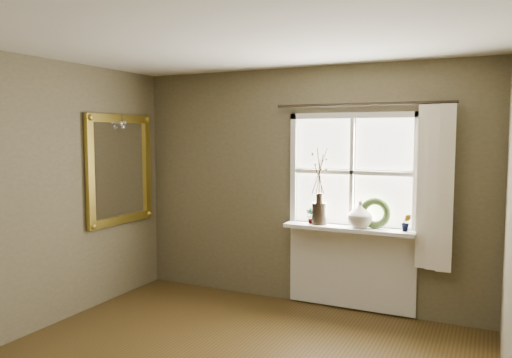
{
  "coord_description": "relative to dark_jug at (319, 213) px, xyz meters",
  "views": [
    {
      "loc": [
        1.89,
        -2.9,
        1.87
      ],
      "look_at": [
        -0.24,
        1.55,
        1.43
      ],
      "focal_mm": 35.0,
      "sensor_mm": 36.0,
      "label": 1
    }
  ],
  "objects": [
    {
      "name": "cream_vase",
      "position": [
        0.44,
        0.0,
        0.02
      ],
      "size": [
        0.33,
        0.33,
        0.28
      ],
      "primitive_type": "imported",
      "rotation": [
        0.0,
        0.0,
        0.28
      ],
      "color": "beige",
      "rests_on": "window_sill"
    },
    {
      "name": "ceiling",
      "position": [
        -0.23,
        -2.12,
        1.56
      ],
      "size": [
        4.5,
        4.5,
        0.0
      ],
      "primitive_type": "plane",
      "color": "silver",
      "rests_on": "ground"
    },
    {
      "name": "potted_plant_right",
      "position": [
        0.9,
        0.0,
        -0.03
      ],
      "size": [
        0.11,
        0.09,
        0.17
      ],
      "primitive_type": "imported",
      "rotation": [
        0.0,
        0.0,
        0.14
      ],
      "color": "#32451E",
      "rests_on": "window_sill"
    },
    {
      "name": "wreath",
      "position": [
        0.58,
        0.04,
        0.0
      ],
      "size": [
        0.35,
        0.23,
        0.33
      ],
      "primitive_type": "torus",
      "rotation": [
        1.36,
        0.0,
        0.32
      ],
      "color": "#32451E",
      "rests_on": "window_sill"
    },
    {
      "name": "window_sill",
      "position": [
        0.32,
        0.0,
        -0.14
      ],
      "size": [
        1.36,
        0.26,
        0.04
      ],
      "primitive_type": "cube",
      "color": "silver",
      "rests_on": "wall_back"
    },
    {
      "name": "dark_jug",
      "position": [
        0.0,
        0.0,
        0.0
      ],
      "size": [
        0.18,
        0.18,
        0.23
      ],
      "primitive_type": "cylinder",
      "rotation": [
        0.0,
        0.0,
        0.17
      ],
      "color": "black",
      "rests_on": "window_sill"
    },
    {
      "name": "window_apron",
      "position": [
        0.32,
        0.11,
        -0.58
      ],
      "size": [
        1.36,
        0.04,
        0.88
      ],
      "primitive_type": "cube",
      "color": "silver",
      "rests_on": "ground"
    },
    {
      "name": "gilt_mirror",
      "position": [
        -2.19,
        -0.57,
        0.44
      ],
      "size": [
        0.1,
        1.04,
        1.25
      ],
      "color": "white",
      "rests_on": "wall_left"
    },
    {
      "name": "curtain_rod",
      "position": [
        0.42,
        0.05,
        1.14
      ],
      "size": [
        1.84,
        0.03,
        0.03
      ],
      "primitive_type": "cylinder",
      "rotation": [
        0.0,
        1.57,
        0.0
      ],
      "color": "black",
      "rests_on": "wall_back"
    },
    {
      "name": "potted_plant_left",
      "position": [
        -0.1,
        0.0,
        -0.03
      ],
      "size": [
        0.1,
        0.08,
        0.17
      ],
      "primitive_type": "imported",
      "rotation": [
        0.0,
        0.0,
        0.27
      ],
      "color": "#32451E",
      "rests_on": "window_sill"
    },
    {
      "name": "window_frame",
      "position": [
        0.32,
        0.11,
        0.44
      ],
      "size": [
        1.36,
        0.06,
        1.24
      ],
      "color": "silver",
      "rests_on": "wall_back"
    },
    {
      "name": "curtain",
      "position": [
        1.16,
        0.01,
        0.33
      ],
      "size": [
        0.36,
        0.12,
        1.59
      ],
      "primitive_type": "cube",
      "color": "silver",
      "rests_on": "wall_back"
    },
    {
      "name": "wall_back",
      "position": [
        -0.23,
        0.18,
        0.26
      ],
      "size": [
        4.0,
        0.1,
        2.6
      ],
      "primitive_type": "cube",
      "color": "brown",
      "rests_on": "ground"
    }
  ]
}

